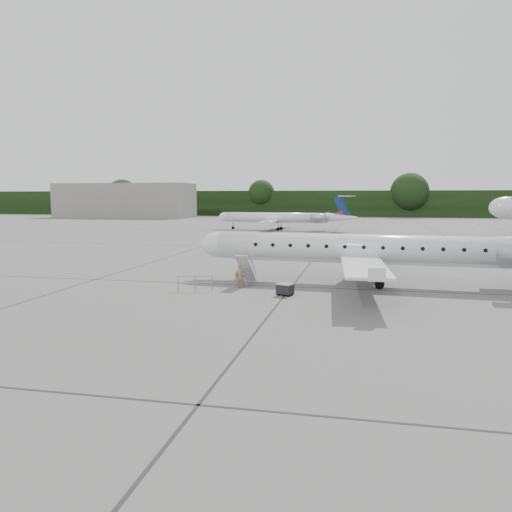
# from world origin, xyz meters

# --- Properties ---
(ground) EXTENTS (320.00, 320.00, 0.00)m
(ground) POSITION_xyz_m (0.00, 0.00, 0.00)
(ground) COLOR slate
(ground) RESTS_ON ground
(treeline) EXTENTS (260.00, 4.00, 8.00)m
(treeline) POSITION_xyz_m (0.00, 130.00, 4.00)
(treeline) COLOR black
(treeline) RESTS_ON ground
(terminal_building) EXTENTS (40.00, 14.00, 10.00)m
(terminal_building) POSITION_xyz_m (-70.00, 110.00, 5.00)
(terminal_building) COLOR slate
(terminal_building) RESTS_ON ground
(main_regional_jet) EXTENTS (28.59, 21.35, 7.05)m
(main_regional_jet) POSITION_xyz_m (-0.51, 7.77, 3.52)
(main_regional_jet) COLOR silver
(main_regional_jet) RESTS_ON ground
(airstair) EXTENTS (0.99, 2.51, 2.21)m
(airstair) POSITION_xyz_m (-8.75, 5.98, 1.10)
(airstair) COLOR silver
(airstair) RESTS_ON ground
(passenger) EXTENTS (0.69, 0.56, 1.63)m
(passenger) POSITION_xyz_m (-8.83, 4.60, 0.82)
(passenger) COLOR #866749
(passenger) RESTS_ON ground
(safety_railing) EXTENTS (2.11, 0.79, 1.00)m
(safety_railing) POSITION_xyz_m (-11.43, 2.89, 0.50)
(safety_railing) COLOR gray
(safety_railing) RESTS_ON ground
(baggage_cart) EXTENTS (1.13, 1.01, 0.81)m
(baggage_cart) POSITION_xyz_m (-5.48, 2.76, 0.40)
(baggage_cart) COLOR black
(baggage_cart) RESTS_ON ground
(bg_regional_left) EXTENTS (25.85, 19.58, 6.42)m
(bg_regional_left) POSITION_xyz_m (-16.58, 63.01, 3.21)
(bg_regional_left) COLOR silver
(bg_regional_left) RESTS_ON ground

